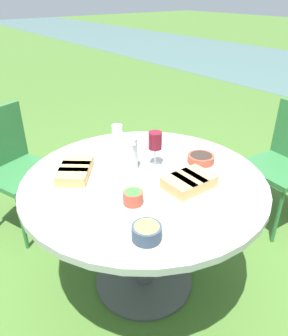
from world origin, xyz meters
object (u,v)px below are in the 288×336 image
(water_pitcher, at_px, (128,153))
(handbag, at_px, (175,166))
(dining_table, at_px, (144,198))
(wine_glass, at_px, (155,142))
(chair_near_right, at_px, (12,161))
(chair_near_left, at_px, (287,157))

(water_pitcher, distance_m, handbag, 1.41)
(dining_table, relative_size, handbag, 3.42)
(water_pitcher, relative_size, wine_glass, 0.94)
(chair_near_right, bearing_deg, dining_table, 19.46)
(chair_near_right, distance_m, water_pitcher, 1.03)
(dining_table, distance_m, water_pitcher, 0.25)
(dining_table, relative_size, water_pitcher, 6.89)
(chair_near_right, height_order, water_pitcher, water_pitcher)
(dining_table, bearing_deg, handbag, 129.11)
(wine_glass, height_order, handbag, wine_glass)
(chair_near_left, height_order, chair_near_right, same)
(chair_near_left, bearing_deg, chair_near_right, -126.07)
(chair_near_right, xyz_separation_m, wine_glass, (0.97, 0.51, 0.36))
(dining_table, xyz_separation_m, handbag, (-0.82, 1.01, -0.49))
(dining_table, bearing_deg, chair_near_right, -160.54)
(wine_glass, bearing_deg, water_pitcher, -112.14)
(dining_table, distance_m, chair_near_left, 1.24)
(dining_table, height_order, water_pitcher, water_pitcher)
(chair_near_left, xyz_separation_m, handbag, (-0.94, -0.22, -0.40))
(water_pitcher, relative_size, handbag, 0.50)
(dining_table, height_order, chair_near_left, chair_near_left)
(chair_near_left, distance_m, wine_glass, 1.17)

